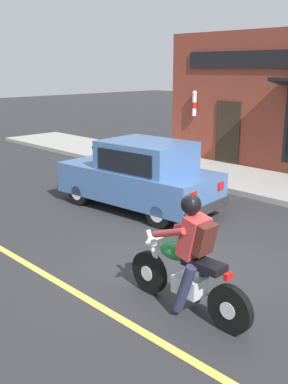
% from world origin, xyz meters
% --- Properties ---
extents(ground_plane, '(80.00, 80.00, 0.00)m').
position_xyz_m(ground_plane, '(0.00, 0.00, 0.00)').
color(ground_plane, '#2B2B2D').
extents(sidewalk_curb, '(2.60, 22.00, 0.14)m').
position_xyz_m(sidewalk_curb, '(5.42, 3.00, 0.07)').
color(sidewalk_curb, '#9E9B93').
rests_on(sidewalk_curb, ground).
extents(motorcycle_with_rider, '(0.56, 2.02, 1.62)m').
position_xyz_m(motorcycle_with_rider, '(-1.03, -0.80, 0.68)').
color(motorcycle_with_rider, black).
rests_on(motorcycle_with_rider, ground).
extents(car_hatchback, '(1.98, 3.91, 1.57)m').
position_xyz_m(car_hatchback, '(1.64, 2.89, 0.77)').
color(car_hatchback, black).
rests_on(car_hatchback, ground).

